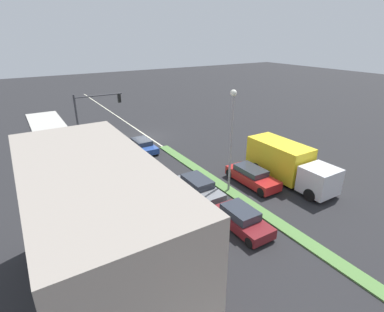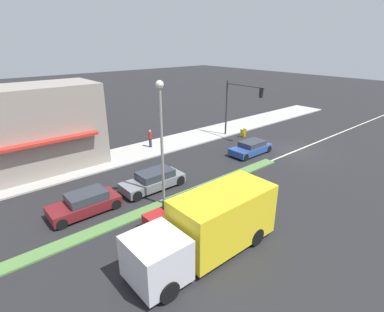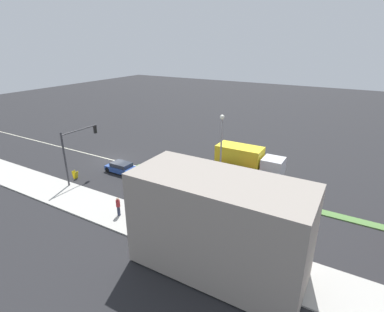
# 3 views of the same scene
# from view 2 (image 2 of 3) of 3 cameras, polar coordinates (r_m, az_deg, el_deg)

# --- Properties ---
(ground_plane) EXTENTS (160.00, 160.00, 0.00)m
(ground_plane) POSITION_cam_2_polar(r_m,az_deg,el_deg) (17.39, -14.13, -12.36)
(ground_plane) COLOR #232326
(sidewalk_right) EXTENTS (4.00, 73.00, 0.12)m
(sidewalk_right) POSITION_cam_2_polar(r_m,az_deg,el_deg) (24.84, -24.69, -3.02)
(sidewalk_right) COLOR #B2AFA8
(sidewalk_right) RESTS_ON ground
(lane_marking_center) EXTENTS (0.16, 60.00, 0.01)m
(lane_marking_center) POSITION_cam_2_polar(r_m,az_deg,el_deg) (28.98, 19.26, 0.98)
(lane_marking_center) COLOR beige
(lane_marking_center) RESTS_ON ground
(building_corner_store) EXTENTS (5.36, 10.79, 6.33)m
(building_corner_store) POSITION_cam_2_polar(r_m,az_deg,el_deg) (25.13, -29.31, 4.29)
(building_corner_store) COLOR gray
(building_corner_store) RESTS_ON sidewalk_right
(traffic_signal_main) EXTENTS (4.59, 0.34, 5.60)m
(traffic_signal_main) POSITION_cam_2_polar(r_m,az_deg,el_deg) (30.25, 8.66, 10.42)
(traffic_signal_main) COLOR #333338
(traffic_signal_main) RESTS_ON sidewalk_right
(street_lamp) EXTENTS (0.44, 0.44, 7.37)m
(street_lamp) POSITION_cam_2_polar(r_m,az_deg,el_deg) (16.83, -5.87, 5.04)
(street_lamp) COLOR gray
(street_lamp) RESTS_ON median_strip
(pedestrian) EXTENTS (0.34, 0.34, 1.66)m
(pedestrian) POSITION_cam_2_polar(r_m,az_deg,el_deg) (27.93, -7.98, 3.40)
(pedestrian) COLOR #282D42
(pedestrian) RESTS_ON sidewalk_right
(warning_aframe_sign) EXTENTS (0.45, 0.53, 0.84)m
(warning_aframe_sign) POSITION_cam_2_polar(r_m,az_deg,el_deg) (31.66, 9.74, 4.36)
(warning_aframe_sign) COLOR yellow
(warning_aframe_sign) RESTS_ON ground
(delivery_truck) EXTENTS (2.44, 7.50, 2.87)m
(delivery_truck) POSITION_cam_2_polar(r_m,az_deg,el_deg) (14.14, 3.34, -13.10)
(delivery_truck) COLOR silver
(delivery_truck) RESTS_ON ground
(suv_grey) EXTENTS (1.74, 4.34, 1.24)m
(suv_grey) POSITION_cam_2_polar(r_m,az_deg,el_deg) (20.41, -7.34, -4.60)
(suv_grey) COLOR slate
(suv_grey) RESTS_ON ground
(sedan_maroon) EXTENTS (1.74, 3.96, 1.26)m
(sedan_maroon) POSITION_cam_2_polar(r_m,az_deg,el_deg) (18.60, -19.71, -8.50)
(sedan_maroon) COLOR maroon
(sedan_maroon) RESTS_ON ground
(coupe_blue) EXTENTS (1.76, 3.99, 1.15)m
(coupe_blue) POSITION_cam_2_polar(r_m,az_deg,el_deg) (26.91, 11.16, 1.54)
(coupe_blue) COLOR #284793
(coupe_blue) RESTS_ON ground
(hatchback_red) EXTENTS (1.74, 4.56, 1.31)m
(hatchback_red) POSITION_cam_2_polar(r_m,az_deg,el_deg) (16.84, -1.17, -10.23)
(hatchback_red) COLOR #AD1E1E
(hatchback_red) RESTS_ON ground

